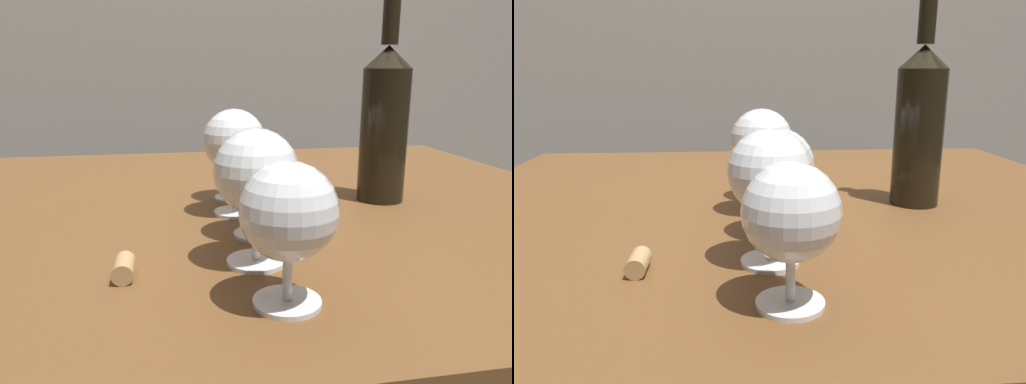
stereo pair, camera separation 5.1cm
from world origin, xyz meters
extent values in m
cube|color=brown|center=(0.00, 0.00, 0.72)|extent=(1.14, 0.97, 0.03)
cylinder|color=brown|center=(-0.51, 0.43, 0.35)|extent=(0.06, 0.06, 0.71)
cylinder|color=brown|center=(0.51, 0.43, 0.35)|extent=(0.06, 0.06, 0.71)
cylinder|color=white|center=(-0.04, -0.36, 0.74)|extent=(0.06, 0.06, 0.00)
cylinder|color=white|center=(-0.04, -0.36, 0.77)|extent=(0.01, 0.01, 0.06)
sphere|color=white|center=(-0.04, -0.36, 0.83)|extent=(0.09, 0.09, 0.09)
ellipsoid|color=beige|center=(-0.04, -0.36, 0.83)|extent=(0.08, 0.08, 0.04)
cylinder|color=white|center=(-0.05, -0.26, 0.74)|extent=(0.07, 0.07, 0.00)
cylinder|color=white|center=(-0.05, -0.26, 0.78)|extent=(0.01, 0.01, 0.07)
sphere|color=white|center=(-0.05, -0.26, 0.84)|extent=(0.09, 0.09, 0.09)
ellipsoid|color=gold|center=(-0.05, -0.26, 0.84)|extent=(0.08, 0.08, 0.04)
cylinder|color=white|center=(-0.03, -0.18, 0.74)|extent=(0.06, 0.06, 0.00)
cylinder|color=white|center=(-0.03, -0.18, 0.77)|extent=(0.01, 0.01, 0.06)
sphere|color=white|center=(-0.03, -0.18, 0.83)|extent=(0.09, 0.09, 0.09)
ellipsoid|color=#470A16|center=(-0.03, -0.18, 0.83)|extent=(0.08, 0.08, 0.03)
cylinder|color=white|center=(-0.04, -0.07, 0.74)|extent=(0.06, 0.06, 0.00)
cylinder|color=white|center=(-0.04, -0.07, 0.78)|extent=(0.01, 0.01, 0.08)
sphere|color=white|center=(-0.04, -0.07, 0.85)|extent=(0.09, 0.09, 0.09)
ellipsoid|color=#EACC66|center=(-0.04, -0.07, 0.85)|extent=(0.08, 0.08, 0.05)
cylinder|color=white|center=(-0.04, 0.01, 0.74)|extent=(0.06, 0.06, 0.00)
cylinder|color=white|center=(-0.04, 0.01, 0.78)|extent=(0.01, 0.01, 0.07)
sphere|color=white|center=(-0.04, 0.01, 0.84)|extent=(0.08, 0.08, 0.08)
ellipsoid|color=maroon|center=(-0.04, 0.01, 0.84)|extent=(0.07, 0.07, 0.04)
cylinder|color=black|center=(0.20, -0.04, 0.84)|extent=(0.08, 0.08, 0.21)
cone|color=black|center=(0.20, -0.04, 0.97)|extent=(0.08, 0.08, 0.03)
cylinder|color=black|center=(0.20, -0.04, 1.03)|extent=(0.03, 0.03, 0.08)
cylinder|color=tan|center=(-0.19, -0.28, 0.75)|extent=(0.02, 0.04, 0.02)
camera|label=1|loc=(-0.14, -0.75, 0.95)|focal=33.50mm
camera|label=2|loc=(-0.08, -0.76, 0.95)|focal=33.50mm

